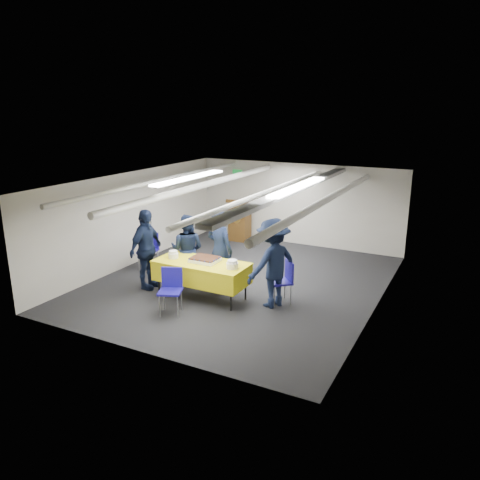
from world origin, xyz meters
name	(u,v)px	position (x,y,z in m)	size (l,w,h in m)	color
ground	(241,282)	(0.00, 0.00, 0.00)	(7.00, 7.00, 0.00)	black
room_shell	(253,200)	(0.09, 0.41, 1.81)	(6.00, 7.00, 2.30)	beige
serving_table	(201,272)	(-0.31, -1.14, 0.56)	(1.95, 0.86, 0.77)	black
sheet_cake	(205,259)	(-0.26, -1.08, 0.82)	(0.57, 0.44, 0.10)	white
plate_stack_left	(173,255)	(-0.97, -1.19, 0.84)	(0.21, 0.21, 0.16)	white
plate_stack_right	(232,265)	(0.43, -1.19, 0.85)	(0.23, 0.23, 0.17)	white
podium	(240,220)	(-1.60, 3.05, 0.61)	(0.62, 0.53, 1.25)	brown
chair_near	(171,286)	(-0.45, -2.01, 0.53)	(0.55, 0.55, 0.87)	gray
chair_right	(284,277)	(1.29, -0.60, 0.53)	(0.59, 0.59, 0.87)	gray
chair_left	(149,247)	(-2.43, -0.13, 0.53)	(0.50, 0.50, 0.87)	gray
sailor_a	(220,250)	(-0.22, -0.53, 0.88)	(0.64, 0.42, 1.75)	black
sailor_b	(187,249)	(-1.03, -0.57, 0.78)	(0.76, 0.59, 1.57)	black
sailor_c	(146,249)	(-1.65, -1.22, 0.87)	(1.02, 0.42, 1.74)	black
sailor_d	(273,263)	(1.14, -0.84, 0.89)	(1.14, 0.66, 1.77)	black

